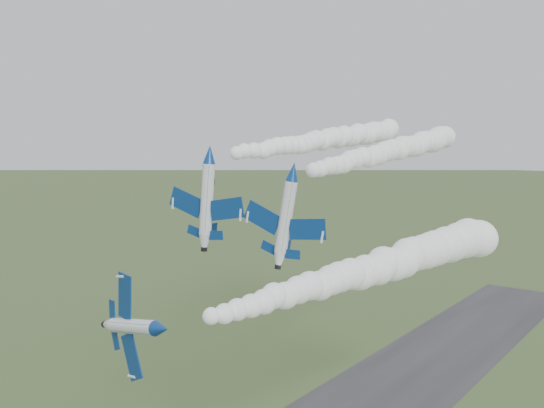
# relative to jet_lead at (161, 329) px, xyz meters

# --- Properties ---
(jet_lead) EXTENTS (5.57, 13.27, 10.82)m
(jet_lead) POSITION_rel_jet_lead_xyz_m (0.00, 0.00, 0.00)
(jet_lead) COLOR white
(smoke_trail_jet_lead) EXTENTS (16.62, 55.85, 5.76)m
(smoke_trail_jet_lead) POSITION_rel_jet_lead_xyz_m (6.58, 30.23, 1.58)
(smoke_trail_jet_lead) COLOR white
(jet_pair_left) EXTENTS (11.05, 13.18, 3.29)m
(jet_pair_left) POSITION_rel_jet_lead_xyz_m (-8.01, 15.70, 16.26)
(jet_pair_left) COLOR white
(smoke_trail_jet_pair_left) EXTENTS (11.88, 66.19, 4.48)m
(smoke_trail_jet_pair_left) POSITION_rel_jet_lead_xyz_m (-12.82, 52.05, 18.23)
(smoke_trail_jet_pair_left) COLOR white
(jet_pair_right) EXTENTS (10.40, 12.50, 3.40)m
(jet_pair_right) POSITION_rel_jet_lead_xyz_m (3.44, 16.97, 14.44)
(jet_pair_right) COLOR white
(smoke_trail_jet_pair_right) EXTENTS (12.92, 62.41, 4.43)m
(smoke_trail_jet_pair_right) POSITION_rel_jet_lead_xyz_m (-0.36, 51.30, 16.48)
(smoke_trail_jet_pair_right) COLOR white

